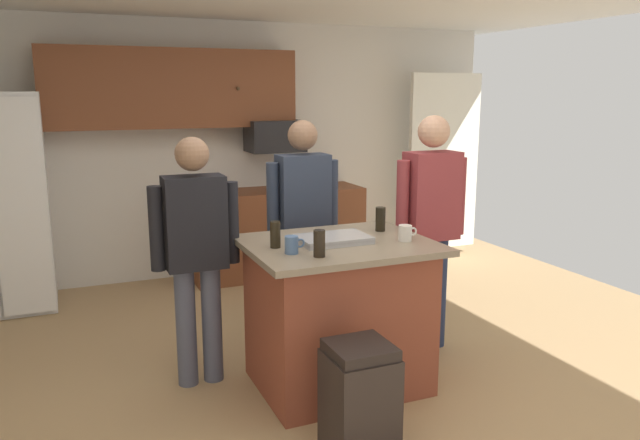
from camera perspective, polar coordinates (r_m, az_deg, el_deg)
The scene contains 17 objects.
floor at distance 4.29m, azimuth -0.56°, elevation -14.47°, with size 7.04×7.04×0.00m, color tan.
back_wall at distance 6.56m, azimuth -10.01°, elevation 6.34°, with size 6.40×0.10×2.60m, color silver.
french_door_window_panel at distance 7.26m, azimuth 11.31°, elevation 5.21°, with size 0.90×0.06×2.00m, color white.
cabinet_run_upper at distance 6.26m, azimuth -13.43°, elevation 11.68°, with size 2.40×0.38×0.75m.
cabinet_run_lower at distance 6.55m, azimuth -3.98°, elevation -1.06°, with size 1.80×0.63×0.90m.
microwave_over_range at distance 6.42m, azimuth -4.17°, elevation 7.72°, with size 0.56×0.40×0.32m, color black.
kitchen_island at distance 4.05m, azimuth 1.67°, elevation -8.59°, with size 1.16×0.95×0.97m.
person_guest_left at distance 4.68m, azimuth -1.57°, elevation 0.41°, with size 0.57×0.22×1.69m.
person_host_foreground at distance 4.57m, azimuth 10.15°, elevation 0.32°, with size 0.57×0.23×1.73m.
person_elder_center at distance 4.03m, azimuth -11.36°, elevation -2.33°, with size 0.57×0.22×1.62m.
mug_ceramic_white at distance 3.62m, azimuth -2.59°, elevation -2.29°, with size 0.12×0.08×0.10m.
mug_blue_stoneware at distance 3.96m, azimuth 7.87°, elevation -1.19°, with size 0.13×0.09×0.10m.
glass_stout_tall at distance 3.76m, azimuth -4.14°, elevation -1.35°, with size 0.06×0.06×0.16m.
glass_pilsner at distance 4.22m, azimuth 5.58°, elevation 0.08°, with size 0.07×0.07×0.16m.
tumbler_amber at distance 3.54m, azimuth -0.06°, elevation -2.17°, with size 0.07×0.07×0.16m.
serving_tray at distance 3.90m, azimuth 1.22°, elevation -1.76°, with size 0.44×0.30×0.04m.
trash_bin at distance 3.42m, azimuth 3.65°, elevation -16.09°, with size 0.34×0.34×0.61m.
Camera 1 is at (-1.46, -3.56, 1.89)m, focal length 34.78 mm.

